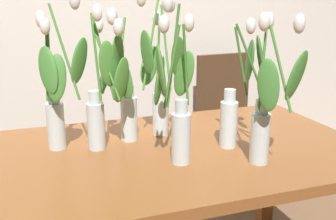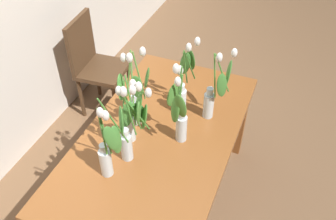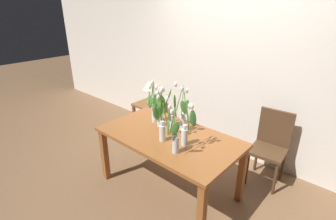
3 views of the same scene
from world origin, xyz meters
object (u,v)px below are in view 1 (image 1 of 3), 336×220
(tulip_vase_0, at_px, (177,106))
(tulip_vase_5, at_px, (237,100))
(tulip_vase_2, at_px, (124,101))
(tulip_vase_1, at_px, (159,85))
(dining_table, at_px, (162,172))
(dining_chair, at_px, (230,115))
(tulip_vase_4, at_px, (267,116))
(tulip_vase_3, at_px, (57,97))
(tulip_vase_6, at_px, (103,97))

(tulip_vase_0, relative_size, tulip_vase_5, 1.12)
(tulip_vase_2, bearing_deg, tulip_vase_0, -64.09)
(tulip_vase_1, bearing_deg, tulip_vase_0, -96.85)
(dining_table, xyz_separation_m, tulip_vase_0, (0.01, -0.13, 0.30))
(tulip_vase_5, bearing_deg, tulip_vase_2, 155.83)
(tulip_vase_2, distance_m, dining_chair, 1.32)
(dining_table, relative_size, tulip_vase_1, 2.71)
(tulip_vase_4, relative_size, dining_chair, 0.56)
(tulip_vase_3, height_order, tulip_vase_5, tulip_vase_3)
(tulip_vase_4, bearing_deg, tulip_vase_6, 147.07)
(tulip_vase_0, xyz_separation_m, tulip_vase_3, (-0.38, 0.25, 0.00))
(tulip_vase_4, bearing_deg, tulip_vase_5, 90.59)
(tulip_vase_6, xyz_separation_m, dining_chair, (1.02, 0.91, -0.43))
(tulip_vase_0, xyz_separation_m, tulip_vase_4, (0.28, -0.12, -0.03))
(tulip_vase_4, bearing_deg, tulip_vase_3, 150.33)
(tulip_vase_5, bearing_deg, dining_chair, 63.07)
(tulip_vase_1, relative_size, tulip_vase_6, 1.08)
(tulip_vase_6, relative_size, dining_chair, 0.59)
(tulip_vase_3, height_order, tulip_vase_4, tulip_vase_3)
(tulip_vase_3, bearing_deg, dining_table, -18.54)
(tulip_vase_2, bearing_deg, tulip_vase_1, 15.41)
(dining_chair, bearing_deg, tulip_vase_1, -133.51)
(tulip_vase_0, distance_m, tulip_vase_2, 0.29)
(tulip_vase_2, relative_size, tulip_vase_3, 0.91)
(tulip_vase_5, bearing_deg, tulip_vase_4, -89.41)
(tulip_vase_1, height_order, tulip_vase_5, tulip_vase_1)
(dining_table, xyz_separation_m, tulip_vase_3, (-0.37, 0.12, 0.30))
(tulip_vase_6, bearing_deg, tulip_vase_4, -32.93)
(tulip_vase_0, bearing_deg, dining_chair, 54.12)
(tulip_vase_0, distance_m, tulip_vase_3, 0.45)
(dining_table, xyz_separation_m, dining_chair, (0.81, 0.98, -0.12))
(tulip_vase_1, distance_m, dining_chair, 1.19)
(tulip_vase_0, xyz_separation_m, tulip_vase_6, (-0.22, 0.20, 0.00))
(tulip_vase_0, bearing_deg, tulip_vase_4, -23.87)
(tulip_vase_0, relative_size, dining_chair, 0.62)
(tulip_vase_1, relative_size, dining_chair, 0.63)
(tulip_vase_4, height_order, dining_chair, tulip_vase_4)
(tulip_vase_4, xyz_separation_m, dining_chair, (0.52, 1.23, -0.40))
(tulip_vase_6, bearing_deg, dining_table, -18.76)
(tulip_vase_0, bearing_deg, tulip_vase_3, 146.42)
(tulip_vase_2, bearing_deg, dining_table, -48.65)
(tulip_vase_6, bearing_deg, tulip_vase_1, 22.60)
(dining_table, bearing_deg, tulip_vase_6, 161.24)
(tulip_vase_4, bearing_deg, tulip_vase_1, 119.76)
(tulip_vase_0, height_order, tulip_vase_3, tulip_vase_3)
(tulip_vase_4, xyz_separation_m, tulip_vase_5, (-0.00, 0.20, 0.01))
(tulip_vase_1, xyz_separation_m, tulip_vase_6, (-0.25, -0.10, -0.00))
(tulip_vase_1, xyz_separation_m, tulip_vase_2, (-0.16, -0.04, -0.04))
(tulip_vase_6, distance_m, dining_chair, 1.43)
(tulip_vase_3, relative_size, tulip_vase_5, 1.14)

